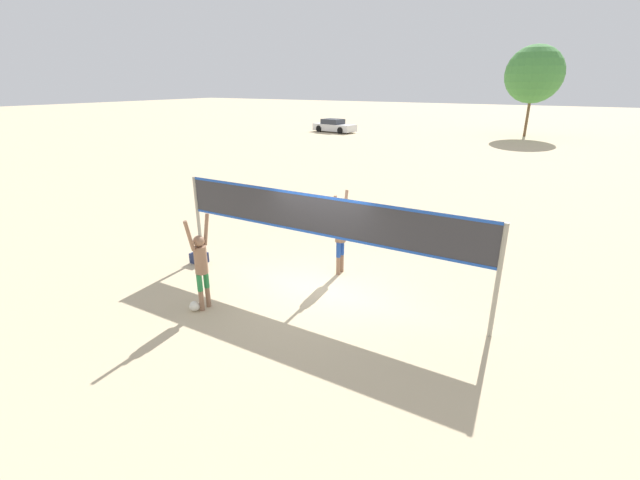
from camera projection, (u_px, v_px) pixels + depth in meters
The scene contains 8 objects.
ground_plane at pixel (320, 290), 10.51m from camera, with size 200.00×200.00×0.00m, color #C6B28C.
volleyball_net at pixel (320, 221), 9.89m from camera, with size 8.03×0.10×2.40m.
player_spiker at pixel (201, 262), 9.29m from camera, with size 0.28×0.71×2.16m.
player_blocker at pixel (341, 232), 11.07m from camera, with size 0.28×0.72×2.22m.
volleyball at pixel (195, 306), 9.53m from camera, with size 0.23×0.23×0.23m.
gear_bag at pixel (199, 258), 12.09m from camera, with size 0.42×0.36×0.29m.
parked_car_near at pixel (334, 126), 43.53m from camera, with size 4.65×2.40×1.29m.
tree_left_cluster at pixel (534, 74), 38.31m from camera, with size 5.03×5.03×7.98m.
Camera 1 is at (4.78, -8.12, 4.81)m, focal length 24.00 mm.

